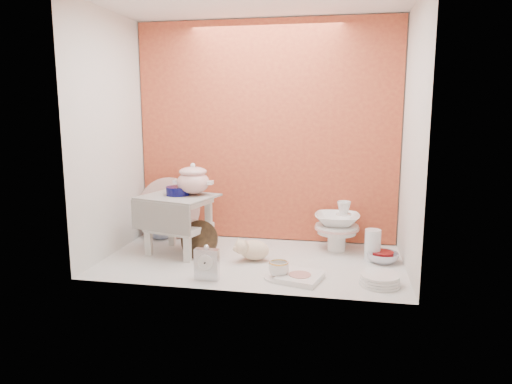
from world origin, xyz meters
TOP-DOWN VIEW (x-y plane):
  - ground at (0.00, 0.00)m, footprint 1.80×1.80m
  - niche_shell at (0.00, 0.18)m, footprint 1.86×1.03m
  - step_stool at (-0.49, 0.06)m, footprint 0.51×0.47m
  - soup_tureen at (-0.40, 0.10)m, footprint 0.30×0.30m
  - cobalt_bowl at (-0.49, 0.08)m, footprint 0.19×0.19m
  - floral_platter at (-0.67, 0.37)m, footprint 0.44×0.11m
  - blue_white_vase at (-0.73, 0.37)m, footprint 0.26×0.26m
  - lacquer_tray at (-0.33, -0.01)m, footprint 0.25×0.12m
  - mantel_clock at (-0.18, -0.37)m, footprint 0.13×0.05m
  - plush_pig at (0.01, -0.00)m, footprint 0.26×0.21m
  - teacup_saucer at (0.20, -0.28)m, footprint 0.18×0.18m
  - gold_rim_teacup at (0.20, -0.28)m, footprint 0.11×0.11m
  - lattice_dish at (0.32, -0.29)m, footprint 0.27×0.27m
  - dinner_plate_stack at (0.74, -0.28)m, footprint 0.26×0.26m
  - crystal_bowl at (0.78, 0.11)m, footprint 0.20×0.20m
  - clear_glass_vase at (0.72, 0.13)m, footprint 0.10×0.10m
  - porcelain_tower at (0.50, 0.30)m, footprint 0.32×0.32m

SIDE VIEW (x-z plane):
  - ground at x=0.00m, z-range 0.00..0.00m
  - teacup_saucer at x=0.20m, z-range 0.00..0.01m
  - lattice_dish at x=0.32m, z-range 0.00..0.03m
  - crystal_bowl at x=0.78m, z-range 0.00..0.06m
  - dinner_plate_stack at x=0.74m, z-range 0.00..0.06m
  - gold_rim_teacup at x=0.20m, z-range 0.01..0.10m
  - plush_pig at x=0.01m, z-range 0.00..0.14m
  - mantel_clock at x=-0.18m, z-range 0.00..0.19m
  - clear_glass_vase at x=0.72m, z-range 0.00..0.19m
  - blue_white_vase at x=-0.73m, z-range 0.00..0.22m
  - lacquer_tray at x=-0.33m, z-range 0.00..0.23m
  - porcelain_tower at x=0.50m, z-range 0.00..0.33m
  - step_stool at x=-0.49m, z-range 0.00..0.37m
  - floral_platter at x=-0.67m, z-range 0.00..0.44m
  - cobalt_bowl at x=-0.49m, z-range 0.37..0.43m
  - soup_tureen at x=-0.40m, z-range 0.37..0.58m
  - niche_shell at x=0.00m, z-range 0.17..1.70m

